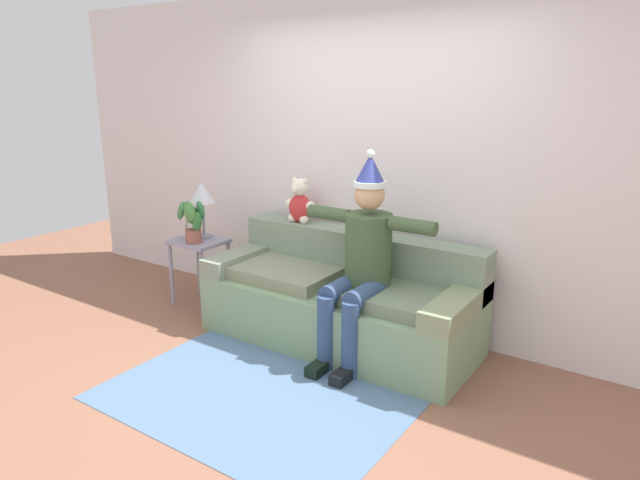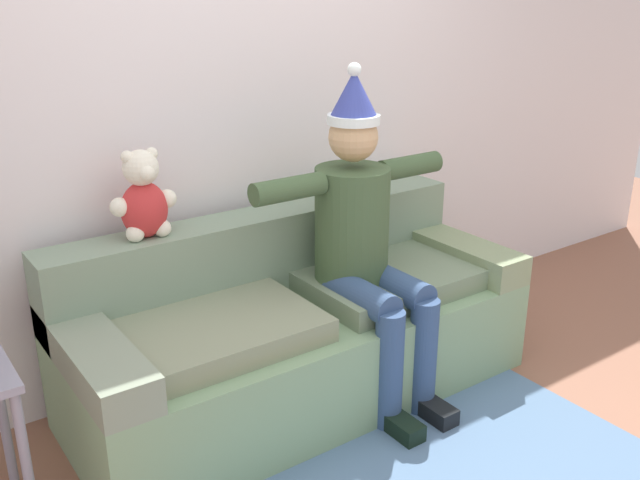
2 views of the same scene
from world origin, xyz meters
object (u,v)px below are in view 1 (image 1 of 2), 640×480
candle_tall (186,222)px  person_seated (362,257)px  potted_plant (193,221)px  teddy_bear (300,202)px  couch (341,300)px  side_table (199,253)px  table_lamp (202,195)px

candle_tall → person_seated: bearing=-2.1°
potted_plant → teddy_bear: bearing=26.4°
teddy_bear → potted_plant: size_ratio=0.95×
couch → candle_tall: candle_tall is taller
person_seated → teddy_bear: size_ratio=4.00×
side_table → table_lamp: (-0.01, 0.08, 0.51)m
teddy_bear → table_lamp: 0.93m
side_table → potted_plant: (0.03, -0.09, 0.32)m
table_lamp → person_seated: bearing=-5.5°
table_lamp → side_table: bearing=-85.0°
couch → teddy_bear: bearing=156.0°
table_lamp → candle_tall: size_ratio=2.15×
candle_tall → side_table: bearing=9.0°
side_table → potted_plant: potted_plant is taller
couch → person_seated: person_seated is taller
candle_tall → teddy_bear: bearing=19.2°
table_lamp → candle_tall: (-0.12, -0.10, -0.24)m
potted_plant → table_lamp: bearing=103.9°
teddy_bear → side_table: (-0.89, -0.33, -0.51)m
side_table → teddy_bear: bearing=20.6°
person_seated → side_table: 1.76m
table_lamp → potted_plant: 0.26m
table_lamp → teddy_bear: bearing=15.8°
couch → table_lamp: table_lamp is taller
side_table → table_lamp: table_lamp is taller
couch → potted_plant: potted_plant is taller
side_table → candle_tall: size_ratio=2.57×
person_seated → table_lamp: 1.76m
teddy_bear → side_table: bearing=-159.4°
person_seated → table_lamp: (-1.74, 0.17, 0.22)m
teddy_bear → table_lamp: (-0.89, -0.25, 0.00)m
table_lamp → couch: bearing=-0.2°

